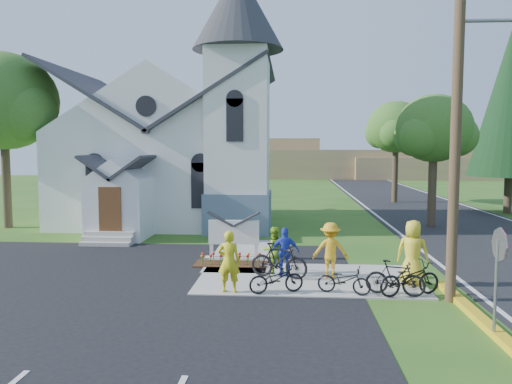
# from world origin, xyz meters

# --- Properties ---
(ground) EXTENTS (120.00, 120.00, 0.00)m
(ground) POSITION_xyz_m (0.00, 0.00, 0.00)
(ground) COLOR #295A19
(ground) RESTS_ON ground
(parking_lot) EXTENTS (20.00, 16.00, 0.02)m
(parking_lot) POSITION_xyz_m (-7.00, -2.00, 0.01)
(parking_lot) COLOR black
(parking_lot) RESTS_ON ground
(road) EXTENTS (8.00, 90.00, 0.02)m
(road) POSITION_xyz_m (10.00, 15.00, 0.01)
(road) COLOR black
(road) RESTS_ON ground
(sidewalk) EXTENTS (7.00, 4.00, 0.05)m
(sidewalk) POSITION_xyz_m (1.50, 0.50, 0.03)
(sidewalk) COLOR #9E9B8F
(sidewalk) RESTS_ON ground
(church) EXTENTS (12.35, 12.00, 13.00)m
(church) POSITION_xyz_m (-5.48, 12.48, 5.25)
(church) COLOR white
(church) RESTS_ON ground
(church_sign) EXTENTS (2.20, 0.40, 1.70)m
(church_sign) POSITION_xyz_m (-1.20, 3.20, 1.03)
(church_sign) COLOR #9E9B8F
(church_sign) RESTS_ON ground
(flower_bed) EXTENTS (2.60, 1.10, 0.07)m
(flower_bed) POSITION_xyz_m (-1.20, 2.30, 0.04)
(flower_bed) COLOR #39200F
(flower_bed) RESTS_ON ground
(utility_pole) EXTENTS (3.45, 0.28, 10.00)m
(utility_pole) POSITION_xyz_m (5.36, -1.50, 5.40)
(utility_pole) COLOR #4A3525
(utility_pole) RESTS_ON ground
(stop_sign) EXTENTS (0.11, 0.76, 2.48)m
(stop_sign) POSITION_xyz_m (5.43, -4.20, 1.78)
(stop_sign) COLOR gray
(stop_sign) RESTS_ON ground
(tree_lot_corner) EXTENTS (5.60, 5.60, 9.15)m
(tree_lot_corner) POSITION_xyz_m (-14.00, 10.00, 6.60)
(tree_lot_corner) COLOR #3A2C1F
(tree_lot_corner) RESTS_ON ground
(tree_road_near) EXTENTS (4.00, 4.00, 7.05)m
(tree_road_near) POSITION_xyz_m (8.50, 12.00, 5.21)
(tree_road_near) COLOR #3A2C1F
(tree_road_near) RESTS_ON ground
(tree_road_mid) EXTENTS (4.40, 4.40, 7.80)m
(tree_road_mid) POSITION_xyz_m (9.00, 24.00, 5.78)
(tree_road_mid) COLOR #3A2C1F
(tree_road_mid) RESTS_ON ground
(conifer) EXTENTS (5.20, 5.20, 12.40)m
(conifer) POSITION_xyz_m (15.00, 18.00, 7.39)
(conifer) COLOR #3A2C1F
(conifer) RESTS_ON ground
(distant_hills) EXTENTS (61.00, 10.00, 5.60)m
(distant_hills) POSITION_xyz_m (3.36, 56.33, 2.17)
(distant_hills) COLOR #8B714E
(distant_hills) RESTS_ON ground
(cyclist_0) EXTENTS (0.68, 0.47, 1.79)m
(cyclist_0) POSITION_xyz_m (-0.84, -1.20, 0.95)
(cyclist_0) COLOR yellow
(cyclist_0) RESTS_ON sidewalk
(bike_0) EXTENTS (1.70, 1.02, 0.84)m
(bike_0) POSITION_xyz_m (0.52, -1.20, 0.47)
(bike_0) COLOR black
(bike_0) RESTS_ON sidewalk
(cyclist_1) EXTENTS (0.90, 0.80, 1.55)m
(cyclist_1) POSITION_xyz_m (0.36, 1.10, 0.82)
(cyclist_1) COLOR #96D127
(cyclist_1) RESTS_ON sidewalk
(bike_1) EXTENTS (1.94, 1.02, 1.12)m
(bike_1) POSITION_xyz_m (0.56, 0.46, 0.61)
(bike_1) COLOR black
(bike_1) RESTS_ON sidewalk
(cyclist_2) EXTENTS (0.96, 0.48, 1.58)m
(cyclist_2) POSITION_xyz_m (0.75, 0.75, 0.84)
(cyclist_2) COLOR blue
(cyclist_2) RESTS_ON sidewalk
(bike_2) EXTENTS (1.61, 0.92, 0.80)m
(bike_2) POSITION_xyz_m (2.45, -1.17, 0.45)
(bike_2) COLOR black
(bike_2) RESTS_ON sidewalk
(cyclist_3) EXTENTS (1.17, 0.71, 1.77)m
(cyclist_3) POSITION_xyz_m (2.20, 0.69, 0.94)
(cyclist_3) COLOR gold
(cyclist_3) RESTS_ON sidewalk
(bike_3) EXTENTS (1.72, 0.95, 0.99)m
(bike_3) POSITION_xyz_m (3.87, -1.20, 0.55)
(bike_3) COLOR black
(bike_3) RESTS_ON sidewalk
(cyclist_4) EXTENTS (1.14, 0.95, 1.98)m
(cyclist_4) POSITION_xyz_m (4.62, -0.03, 1.04)
(cyclist_4) COLOR yellow
(cyclist_4) RESTS_ON sidewalk
(bike_4) EXTENTS (1.97, 1.24, 0.98)m
(bike_4) POSITION_xyz_m (4.27, -1.20, 0.54)
(bike_4) COLOR black
(bike_4) RESTS_ON sidewalk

